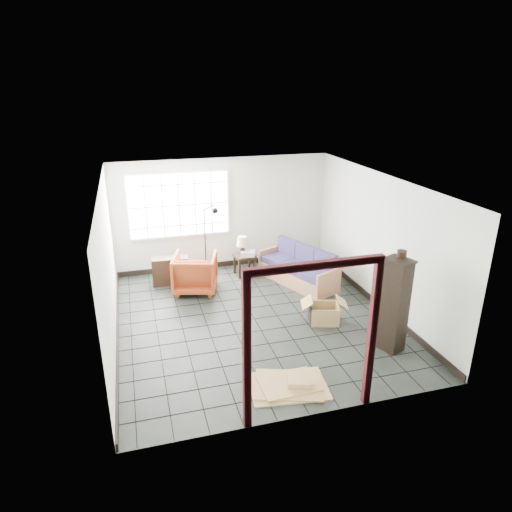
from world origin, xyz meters
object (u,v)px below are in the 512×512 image
object	(u,v)px
armchair	(195,271)
tall_shelf	(394,305)
futon_sofa	(300,269)
side_table	(244,258)

from	to	relation	value
armchair	tall_shelf	distance (m)	4.19
futon_sofa	tall_shelf	size ratio (longest dim) A/B	1.25
futon_sofa	tall_shelf	world-z (taller)	tall_shelf
futon_sofa	tall_shelf	distance (m)	3.02
armchair	side_table	world-z (taller)	armchair
armchair	futon_sofa	bearing A→B (deg)	-168.55
tall_shelf	futon_sofa	bearing A→B (deg)	77.87
side_table	tall_shelf	distance (m)	4.00
side_table	tall_shelf	world-z (taller)	tall_shelf
futon_sofa	armchair	distance (m)	2.29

